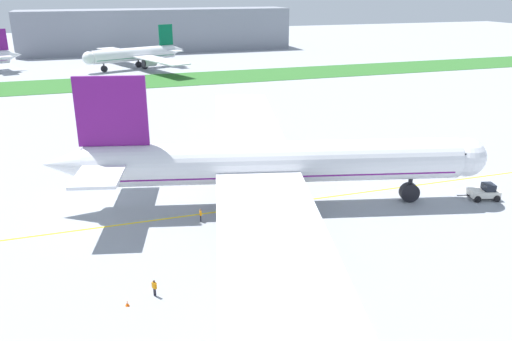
{
  "coord_description": "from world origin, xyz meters",
  "views": [
    {
      "loc": [
        -18.45,
        -58.13,
        27.58
      ],
      "look_at": [
        2.3,
        4.77,
        3.78
      ],
      "focal_mm": 36.21,
      "sensor_mm": 36.0,
      "label": 1
    }
  ],
  "objects_px": {
    "ground_crew_wingwalker_port": "(201,214)",
    "parked_airliner_far_outer": "(136,54)",
    "ground_crew_wingwalker_starboard": "(290,200)",
    "service_truck_baggage_loader": "(232,117)",
    "ground_crew_marshaller_front": "(154,286)",
    "pushback_tug": "(484,192)",
    "airliner_foreground": "(268,163)",
    "traffic_cone_near_nose": "(127,303)"
  },
  "relations": [
    {
      "from": "service_truck_baggage_loader",
      "to": "pushback_tug",
      "type": "bearing_deg",
      "value": -65.99
    },
    {
      "from": "pushback_tug",
      "to": "ground_crew_wingwalker_starboard",
      "type": "xyz_separation_m",
      "value": [
        -26.27,
        5.79,
        0.02
      ]
    },
    {
      "from": "ground_crew_marshaller_front",
      "to": "service_truck_baggage_loader",
      "type": "height_order",
      "value": "service_truck_baggage_loader"
    },
    {
      "from": "ground_crew_wingwalker_port",
      "to": "airliner_foreground",
      "type": "bearing_deg",
      "value": 12.26
    },
    {
      "from": "ground_crew_wingwalker_port",
      "to": "ground_crew_marshaller_front",
      "type": "distance_m",
      "value": 16.56
    },
    {
      "from": "airliner_foreground",
      "to": "traffic_cone_near_nose",
      "type": "height_order",
      "value": "airliner_foreground"
    },
    {
      "from": "service_truck_baggage_loader",
      "to": "traffic_cone_near_nose",
      "type": "bearing_deg",
      "value": -114.22
    },
    {
      "from": "ground_crew_marshaller_front",
      "to": "ground_crew_wingwalker_starboard",
      "type": "distance_m",
      "value": 25.13
    },
    {
      "from": "airliner_foreground",
      "to": "pushback_tug",
      "type": "xyz_separation_m",
      "value": [
        28.86,
        -7.15,
        -4.93
      ]
    },
    {
      "from": "ground_crew_wingwalker_starboard",
      "to": "parked_airliner_far_outer",
      "type": "xyz_separation_m",
      "value": [
        -6.4,
        128.63,
        3.91
      ]
    },
    {
      "from": "airliner_foreground",
      "to": "parked_airliner_far_outer",
      "type": "xyz_separation_m",
      "value": [
        -3.8,
        127.27,
        -0.99
      ]
    },
    {
      "from": "parked_airliner_far_outer",
      "to": "pushback_tug",
      "type": "bearing_deg",
      "value": -76.34
    },
    {
      "from": "ground_crew_wingwalker_port",
      "to": "ground_crew_wingwalker_starboard",
      "type": "relative_size",
      "value": 1.01
    },
    {
      "from": "pushback_tug",
      "to": "ground_crew_wingwalker_port",
      "type": "height_order",
      "value": "pushback_tug"
    },
    {
      "from": "airliner_foreground",
      "to": "ground_crew_marshaller_front",
      "type": "xyz_separation_m",
      "value": [
        -17.25,
        -16.76,
        -4.87
      ]
    },
    {
      "from": "airliner_foreground",
      "to": "traffic_cone_near_nose",
      "type": "relative_size",
      "value": 158.27
    },
    {
      "from": "ground_crew_wingwalker_port",
      "to": "ground_crew_marshaller_front",
      "type": "height_order",
      "value": "ground_crew_marshaller_front"
    },
    {
      "from": "ground_crew_wingwalker_starboard",
      "to": "parked_airliner_far_outer",
      "type": "height_order",
      "value": "parked_airliner_far_outer"
    },
    {
      "from": "pushback_tug",
      "to": "ground_crew_marshaller_front",
      "type": "relative_size",
      "value": 3.36
    },
    {
      "from": "pushback_tug",
      "to": "ground_crew_marshaller_front",
      "type": "height_order",
      "value": "pushback_tug"
    },
    {
      "from": "ground_crew_marshaller_front",
      "to": "service_truck_baggage_loader",
      "type": "relative_size",
      "value": 0.34
    },
    {
      "from": "ground_crew_wingwalker_port",
      "to": "parked_airliner_far_outer",
      "type": "relative_size",
      "value": 0.03
    },
    {
      "from": "ground_crew_wingwalker_port",
      "to": "parked_airliner_far_outer",
      "type": "distance_m",
      "value": 129.55
    },
    {
      "from": "airliner_foreground",
      "to": "traffic_cone_near_nose",
      "type": "xyz_separation_m",
      "value": [
        -19.86,
        -17.55,
        -5.64
      ]
    },
    {
      "from": "airliner_foreground",
      "to": "ground_crew_marshaller_front",
      "type": "relative_size",
      "value": 53.27
    },
    {
      "from": "parked_airliner_far_outer",
      "to": "traffic_cone_near_nose",
      "type": "bearing_deg",
      "value": -96.33
    },
    {
      "from": "ground_crew_wingwalker_port",
      "to": "ground_crew_wingwalker_starboard",
      "type": "bearing_deg",
      "value": 3.43
    },
    {
      "from": "traffic_cone_near_nose",
      "to": "parked_airliner_far_outer",
      "type": "bearing_deg",
      "value": 83.67
    },
    {
      "from": "airliner_foreground",
      "to": "pushback_tug",
      "type": "relative_size",
      "value": 15.87
    },
    {
      "from": "pushback_tug",
      "to": "ground_crew_wingwalker_starboard",
      "type": "bearing_deg",
      "value": 167.57
    },
    {
      "from": "ground_crew_wingwalker_port",
      "to": "service_truck_baggage_loader",
      "type": "xyz_separation_m",
      "value": [
        16.55,
        44.13,
        0.63
      ]
    },
    {
      "from": "pushback_tug",
      "to": "ground_crew_wingwalker_port",
      "type": "relative_size",
      "value": 3.42
    },
    {
      "from": "airliner_foreground",
      "to": "traffic_cone_near_nose",
      "type": "distance_m",
      "value": 27.1
    },
    {
      "from": "parked_airliner_far_outer",
      "to": "airliner_foreground",
      "type": "bearing_deg",
      "value": -88.29
    },
    {
      "from": "traffic_cone_near_nose",
      "to": "service_truck_baggage_loader",
      "type": "height_order",
      "value": "service_truck_baggage_loader"
    },
    {
      "from": "traffic_cone_near_nose",
      "to": "parked_airliner_far_outer",
      "type": "distance_m",
      "value": 145.79
    },
    {
      "from": "traffic_cone_near_nose",
      "to": "service_truck_baggage_loader",
      "type": "bearing_deg",
      "value": 65.78
    },
    {
      "from": "airliner_foreground",
      "to": "ground_crew_wingwalker_port",
      "type": "relative_size",
      "value": 54.3
    },
    {
      "from": "pushback_tug",
      "to": "parked_airliner_far_outer",
      "type": "distance_m",
      "value": 138.39
    },
    {
      "from": "ground_crew_wingwalker_port",
      "to": "parked_airliner_far_outer",
      "type": "height_order",
      "value": "parked_airliner_far_outer"
    },
    {
      "from": "traffic_cone_near_nose",
      "to": "ground_crew_wingwalker_starboard",
      "type": "bearing_deg",
      "value": 35.81
    },
    {
      "from": "ground_crew_wingwalker_starboard",
      "to": "service_truck_baggage_loader",
      "type": "distance_m",
      "value": 43.62
    }
  ]
}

